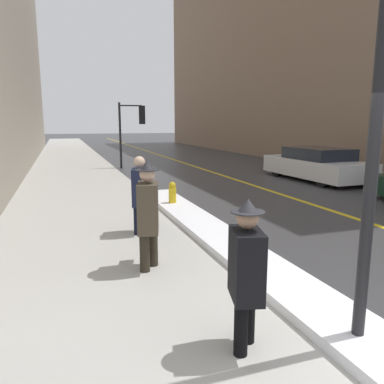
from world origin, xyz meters
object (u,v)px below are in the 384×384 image
(parked_car_white, at_px, (316,165))
(fire_hydrant, at_px, (172,195))
(lamp_post, at_px, (384,31))
(pedestrian_in_fedora, at_px, (148,211))
(traffic_light_near, at_px, (134,121))
(pedestrian_nearside, at_px, (246,269))
(pedestrian_in_glasses, at_px, (140,191))

(parked_car_white, bearing_deg, fire_hydrant, 111.98)
(lamp_post, xyz_separation_m, parked_car_white, (6.73, 9.55, -2.41))
(lamp_post, distance_m, pedestrian_in_fedora, 3.76)
(lamp_post, distance_m, parked_car_white, 11.92)
(traffic_light_near, xyz_separation_m, pedestrian_nearside, (-1.90, -15.77, -1.47))
(traffic_light_near, bearing_deg, pedestrian_in_glasses, -93.11)
(pedestrian_nearside, height_order, parked_car_white, pedestrian_nearside)
(lamp_post, xyz_separation_m, fire_hydrant, (-0.00, 6.69, -2.68))
(traffic_light_near, bearing_deg, fire_hydrant, -87.71)
(pedestrian_in_fedora, bearing_deg, lamp_post, 44.51)
(fire_hydrant, bearing_deg, traffic_light_near, 85.20)
(pedestrian_nearside, height_order, pedestrian_in_fedora, pedestrian_in_fedora)
(lamp_post, relative_size, pedestrian_nearside, 3.29)
(pedestrian_nearside, xyz_separation_m, fire_hydrant, (1.11, 6.35, -0.50))
(pedestrian_in_fedora, xyz_separation_m, parked_car_white, (8.26, 6.84, -0.30))
(traffic_light_near, xyz_separation_m, parked_car_white, (5.94, -6.55, -1.70))
(lamp_post, bearing_deg, pedestrian_in_glasses, 105.44)
(pedestrian_nearside, relative_size, parked_car_white, 0.32)
(pedestrian_in_glasses, distance_m, parked_car_white, 9.40)
(lamp_post, xyz_separation_m, traffic_light_near, (0.79, 16.10, -0.71))
(pedestrian_nearside, bearing_deg, traffic_light_near, -171.94)
(traffic_light_near, xyz_separation_m, pedestrian_in_fedora, (-2.33, -13.39, -1.39))
(traffic_light_near, bearing_deg, pedestrian_in_fedora, -92.77)
(pedestrian_nearside, xyz_separation_m, pedestrian_in_fedora, (-0.43, 2.38, 0.08))
(pedestrian_nearside, distance_m, pedestrian_in_glasses, 4.29)
(traffic_light_near, distance_m, pedestrian_in_fedora, 13.67)
(fire_hydrant, bearing_deg, pedestrian_in_glasses, -121.69)
(pedestrian_nearside, bearing_deg, pedestrian_in_fedora, -154.79)
(parked_car_white, xyz_separation_m, fire_hydrant, (-6.73, -2.86, -0.27))
(parked_car_white, bearing_deg, traffic_light_near, 41.13)
(traffic_light_near, xyz_separation_m, pedestrian_in_glasses, (-2.07, -11.48, -1.43))
(parked_car_white, distance_m, fire_hydrant, 7.32)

